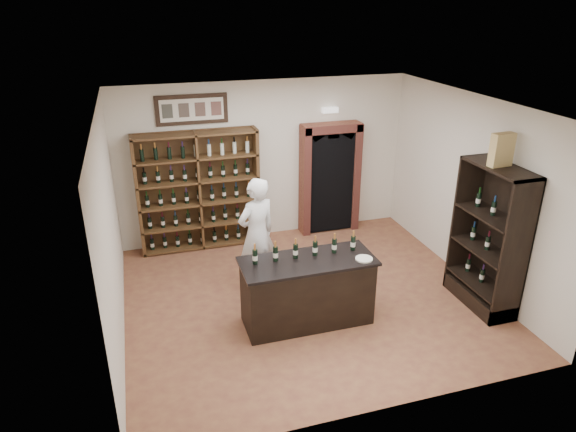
# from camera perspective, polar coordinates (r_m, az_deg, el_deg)

# --- Properties ---
(floor) EXTENTS (5.50, 5.50, 0.00)m
(floor) POSITION_cam_1_polar(r_m,az_deg,el_deg) (8.16, 2.07, -9.02)
(floor) COLOR #8E5E39
(floor) RESTS_ON ground
(ceiling) EXTENTS (5.50, 5.50, 0.00)m
(ceiling) POSITION_cam_1_polar(r_m,az_deg,el_deg) (7.04, 2.43, 12.13)
(ceiling) COLOR white
(ceiling) RESTS_ON wall_back
(wall_back) EXTENTS (5.50, 0.04, 3.00)m
(wall_back) POSITION_cam_1_polar(r_m,az_deg,el_deg) (9.73, -2.56, 6.15)
(wall_back) COLOR silver
(wall_back) RESTS_ON ground
(wall_left) EXTENTS (0.04, 5.00, 3.00)m
(wall_left) POSITION_cam_1_polar(r_m,az_deg,el_deg) (7.13, -19.17, -1.72)
(wall_left) COLOR silver
(wall_left) RESTS_ON ground
(wall_right) EXTENTS (0.04, 5.00, 3.00)m
(wall_right) POSITION_cam_1_polar(r_m,az_deg,el_deg) (8.71, 19.63, 2.72)
(wall_right) COLOR silver
(wall_right) RESTS_ON ground
(wine_shelf) EXTENTS (2.20, 0.38, 2.20)m
(wine_shelf) POSITION_cam_1_polar(r_m,az_deg,el_deg) (9.48, -9.90, 2.80)
(wine_shelf) COLOR #533E1C
(wine_shelf) RESTS_ON ground
(framed_picture) EXTENTS (1.25, 0.04, 0.52)m
(framed_picture) POSITION_cam_1_polar(r_m,az_deg,el_deg) (9.22, -10.64, 11.56)
(framed_picture) COLOR black
(framed_picture) RESTS_ON wall_back
(arched_doorway) EXTENTS (1.17, 0.35, 2.17)m
(arched_doorway) POSITION_cam_1_polar(r_m,az_deg,el_deg) (10.05, 4.65, 4.49)
(arched_doorway) COLOR black
(arched_doorway) RESTS_ON ground
(emergency_light) EXTENTS (0.30, 0.10, 0.10)m
(emergency_light) POSITION_cam_1_polar(r_m,az_deg,el_deg) (9.81, 4.70, 11.66)
(emergency_light) COLOR white
(emergency_light) RESTS_ON wall_back
(tasting_counter) EXTENTS (1.88, 0.78, 1.00)m
(tasting_counter) POSITION_cam_1_polar(r_m,az_deg,el_deg) (7.36, 2.15, -8.38)
(tasting_counter) COLOR black
(tasting_counter) RESTS_ON ground
(counter_bottle_0) EXTENTS (0.07, 0.07, 0.30)m
(counter_bottle_0) POSITION_cam_1_polar(r_m,az_deg,el_deg) (6.98, -3.68, -4.53)
(counter_bottle_0) COLOR black
(counter_bottle_0) RESTS_ON tasting_counter
(counter_bottle_1) EXTENTS (0.07, 0.07, 0.30)m
(counter_bottle_1) POSITION_cam_1_polar(r_m,az_deg,el_deg) (7.04, -1.40, -4.22)
(counter_bottle_1) COLOR black
(counter_bottle_1) RESTS_ON tasting_counter
(counter_bottle_2) EXTENTS (0.07, 0.07, 0.30)m
(counter_bottle_2) POSITION_cam_1_polar(r_m,az_deg,el_deg) (7.11, 0.84, -3.91)
(counter_bottle_2) COLOR black
(counter_bottle_2) RESTS_ON tasting_counter
(counter_bottle_3) EXTENTS (0.07, 0.07, 0.30)m
(counter_bottle_3) POSITION_cam_1_polar(r_m,az_deg,el_deg) (7.20, 3.03, -3.60)
(counter_bottle_3) COLOR black
(counter_bottle_3) RESTS_ON tasting_counter
(counter_bottle_4) EXTENTS (0.07, 0.07, 0.30)m
(counter_bottle_4) POSITION_cam_1_polar(r_m,az_deg,el_deg) (7.29, 5.17, -3.30)
(counter_bottle_4) COLOR black
(counter_bottle_4) RESTS_ON tasting_counter
(counter_bottle_5) EXTENTS (0.07, 0.07, 0.30)m
(counter_bottle_5) POSITION_cam_1_polar(r_m,az_deg,el_deg) (7.40, 7.24, -3.00)
(counter_bottle_5) COLOR black
(counter_bottle_5) RESTS_ON tasting_counter
(side_cabinet) EXTENTS (0.48, 1.20, 2.20)m
(side_cabinet) POSITION_cam_1_polar(r_m,az_deg,el_deg) (8.22, 21.24, -4.44)
(side_cabinet) COLOR black
(side_cabinet) RESTS_ON ground
(shopkeeper) EXTENTS (0.79, 0.66, 1.85)m
(shopkeeper) POSITION_cam_1_polar(r_m,az_deg,el_deg) (8.06, -3.48, -2.01)
(shopkeeper) COLOR white
(shopkeeper) RESTS_ON ground
(plate) EXTENTS (0.24, 0.24, 0.02)m
(plate) POSITION_cam_1_polar(r_m,az_deg,el_deg) (7.19, 8.44, -4.73)
(plate) COLOR silver
(plate) RESTS_ON tasting_counter
(wine_crate) EXTENTS (0.34, 0.16, 0.46)m
(wine_crate) POSITION_cam_1_polar(r_m,az_deg,el_deg) (7.61, 22.65, 6.81)
(wine_crate) COLOR tan
(wine_crate) RESTS_ON side_cabinet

